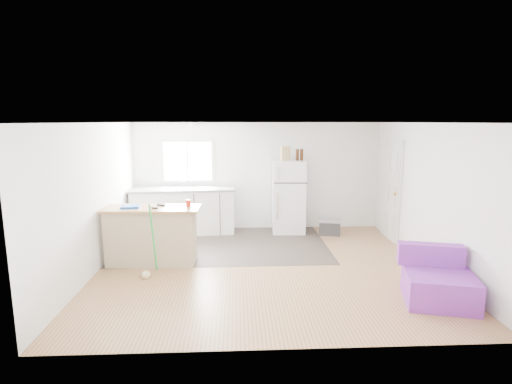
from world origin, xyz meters
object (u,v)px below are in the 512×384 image
refrigerator (288,196)px  blue_tray (130,207)px  purple_seat (438,282)px  red_cup (188,203)px  mop (148,263)px  kitchen_cabinets (183,210)px  cleaner_jug (172,260)px  bottle_right (302,155)px  cooler (330,227)px  cardboard_box (285,154)px  peninsula (152,235)px  bottle_left (297,155)px

refrigerator → blue_tray: refrigerator is taller
purple_seat → red_cup: 4.01m
mop → blue_tray: size_ratio=4.00×
kitchen_cabinets → cleaner_jug: (0.07, -2.11, -0.38)m
kitchen_cabinets → blue_tray: 2.08m
bottle_right → cooler: bearing=-24.7°
refrigerator → bottle_right: 0.96m
cleaner_jug → cardboard_box: size_ratio=0.96×
refrigerator → blue_tray: bearing=-144.2°
mop → blue_tray: bearing=124.5°
mop → red_cup: 1.20m
peninsula → bottle_left: size_ratio=6.54×
cooler → bottle_right: bottle_right is taller
kitchen_cabinets → cooler: bearing=-10.0°
peninsula → purple_seat: bearing=-19.1°
cooler → cardboard_box: cardboard_box is taller
purple_seat → bottle_right: size_ratio=4.23×
refrigerator → cardboard_box: cardboard_box is taller
purple_seat → cleaner_jug: purple_seat is taller
refrigerator → bottle_left: bearing=-12.2°
cooler → blue_tray: bearing=-146.7°
cleaner_jug → red_cup: red_cup is taller
blue_tray → cooler: bearing=23.2°
cardboard_box → bottle_right: bearing=-0.3°
peninsula → cooler: size_ratio=3.24×
cardboard_box → cleaner_jug: bearing=-135.8°
red_cup → purple_seat: bearing=-25.5°
red_cup → bottle_right: (2.23, 1.85, 0.67)m
mop → bottle_right: 4.05m
bottle_left → bottle_right: same height
blue_tray → peninsula: bearing=1.9°
kitchen_cabinets → peninsula: (-0.29, -1.91, -0.01)m
kitchen_cabinets → mop: size_ratio=1.90×
cardboard_box → bottle_left: cardboard_box is taller
cooler → mop: 4.07m
red_cup → blue_tray: 0.97m
red_cup → blue_tray: (-0.96, -0.05, -0.04)m
purple_seat → blue_tray: bearing=174.8°
kitchen_cabinets → cooler: 3.20m
red_cup → peninsula: bearing=-176.5°
kitchen_cabinets → peninsula: bearing=-103.1°
kitchen_cabinets → cleaner_jug: 2.15m
kitchen_cabinets → red_cup: bearing=-84.1°
cooler → bottle_right: (-0.59, 0.27, 1.54)m
red_cup → bottle_left: bottle_left is taller
refrigerator → purple_seat: size_ratio=1.50×
cardboard_box → bottle_left: size_ratio=1.20×
peninsula → bottle_right: size_ratio=6.54×
cleaner_jug → cardboard_box: 3.40m
refrigerator → red_cup: 2.72m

